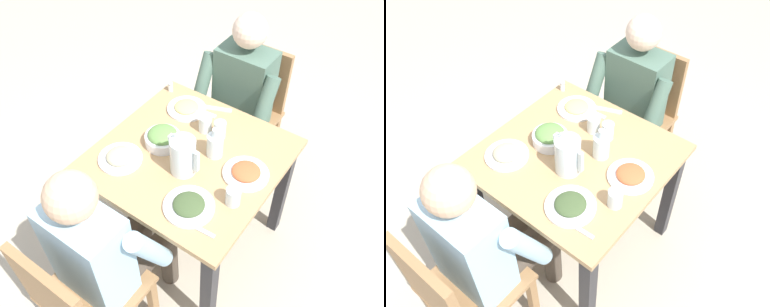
# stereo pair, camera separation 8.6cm
# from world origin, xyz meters

# --- Properties ---
(ground_plane) EXTENTS (8.00, 8.00, 0.00)m
(ground_plane) POSITION_xyz_m (0.00, 0.00, 0.00)
(ground_plane) COLOR #B7AD99
(dining_table) EXTENTS (0.86, 0.86, 0.74)m
(dining_table) POSITION_xyz_m (0.00, 0.00, 0.61)
(dining_table) COLOR tan
(dining_table) RESTS_ON ground_plane
(chair_near) EXTENTS (0.40, 0.40, 0.88)m
(chair_near) POSITION_xyz_m (-0.03, -0.77, 0.50)
(chair_near) COLOR #997047
(chair_near) RESTS_ON ground_plane
(chair_far) EXTENTS (0.40, 0.40, 0.88)m
(chair_far) POSITION_xyz_m (-0.07, 0.77, 0.50)
(chair_far) COLOR #997047
(chair_far) RESTS_ON ground_plane
(diner_near) EXTENTS (0.48, 0.53, 1.18)m
(diner_near) POSITION_xyz_m (-0.03, -0.56, 0.65)
(diner_near) COLOR #9EC6E0
(diner_near) RESTS_ON ground_plane
(diner_far) EXTENTS (0.48, 0.53, 1.18)m
(diner_far) POSITION_xyz_m (-0.07, 0.56, 0.65)
(diner_far) COLOR #4C6B5B
(diner_far) RESTS_ON ground_plane
(water_pitcher) EXTENTS (0.16, 0.12, 0.19)m
(water_pitcher) POSITION_xyz_m (0.03, -0.10, 0.84)
(water_pitcher) COLOR silver
(water_pitcher) RESTS_ON dining_table
(salad_bowl) EXTENTS (0.18, 0.18, 0.09)m
(salad_bowl) POSITION_xyz_m (-0.15, -0.01, 0.79)
(salad_bowl) COLOR white
(salad_bowl) RESTS_ON dining_table
(plate_beans) EXTENTS (0.21, 0.21, 0.05)m
(plate_beans) POSITION_xyz_m (-0.25, -0.22, 0.76)
(plate_beans) COLOR white
(plate_beans) RESTS_ON dining_table
(plate_fries) EXTENTS (0.21, 0.21, 0.04)m
(plate_fries) POSITION_xyz_m (-0.21, 0.27, 0.76)
(plate_fries) COLOR white
(plate_fries) RESTS_ON dining_table
(plate_rice_curry) EXTENTS (0.22, 0.22, 0.04)m
(plate_rice_curry) POSITION_xyz_m (0.29, 0.05, 0.76)
(plate_rice_curry) COLOR white
(plate_rice_curry) RESTS_ON dining_table
(plate_dolmas) EXTENTS (0.23, 0.23, 0.04)m
(plate_dolmas) POSITION_xyz_m (0.18, -0.26, 0.76)
(plate_dolmas) COLOR white
(plate_dolmas) RESTS_ON dining_table
(water_glass_far_right) EXTENTS (0.07, 0.07, 0.09)m
(water_glass_far_right) POSITION_xyz_m (-0.04, 0.19, 0.79)
(water_glass_far_right) COLOR silver
(water_glass_far_right) RESTS_ON dining_table
(water_glass_near_left) EXTENTS (0.06, 0.06, 0.09)m
(water_glass_near_left) POSITION_xyz_m (0.05, 0.19, 0.79)
(water_glass_near_left) COLOR silver
(water_glass_near_left) RESTS_ON dining_table
(water_glass_near_right) EXTENTS (0.07, 0.07, 0.09)m
(water_glass_near_right) POSITION_xyz_m (0.32, -0.13, 0.79)
(water_glass_near_right) COLOR silver
(water_glass_near_right) RESTS_ON dining_table
(oil_carafe) EXTENTS (0.08, 0.08, 0.16)m
(oil_carafe) POSITION_xyz_m (0.10, 0.07, 0.80)
(oil_carafe) COLOR silver
(oil_carafe) RESTS_ON dining_table
(salt_shaker) EXTENTS (0.03, 0.03, 0.05)m
(salt_shaker) POSITION_xyz_m (-0.38, 0.35, 0.77)
(salt_shaker) COLOR white
(salt_shaker) RESTS_ON dining_table
(fork_near) EXTENTS (0.17, 0.04, 0.01)m
(fork_near) POSITION_xyz_m (-0.13, 0.30, 0.75)
(fork_near) COLOR silver
(fork_near) RESTS_ON dining_table
(knife_near) EXTENTS (0.19, 0.03, 0.01)m
(knife_near) POSITION_xyz_m (0.26, -0.33, 0.75)
(knife_near) COLOR silver
(knife_near) RESTS_ON dining_table
(fork_far) EXTENTS (0.17, 0.09, 0.01)m
(fork_far) POSITION_xyz_m (-0.08, 0.36, 0.75)
(fork_far) COLOR silver
(fork_far) RESTS_ON dining_table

